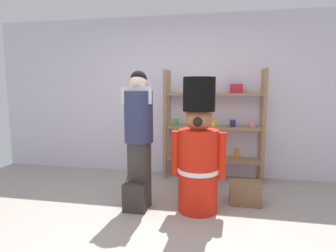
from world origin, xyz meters
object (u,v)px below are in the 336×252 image
(teddy_bear_guard, at_px, (198,152))
(person_shopper, at_px, (139,137))
(display_crate, at_px, (245,193))
(merchandise_shelf, at_px, (213,124))
(shopping_bag, at_px, (134,198))

(teddy_bear_guard, xyz_separation_m, person_shopper, (-0.72, 0.02, 0.15))
(display_crate, bearing_deg, person_shopper, -166.60)
(merchandise_shelf, distance_m, person_shopper, 1.49)
(shopping_bag, bearing_deg, display_crate, 21.78)
(merchandise_shelf, relative_size, teddy_bear_guard, 1.10)
(person_shopper, bearing_deg, display_crate, 13.40)
(merchandise_shelf, distance_m, teddy_bear_guard, 1.27)
(shopping_bag, xyz_separation_m, display_crate, (1.29, 0.51, -0.04))
(person_shopper, bearing_deg, merchandise_shelf, 55.55)
(person_shopper, distance_m, display_crate, 1.50)
(teddy_bear_guard, bearing_deg, merchandise_shelf, 84.19)
(merchandise_shelf, xyz_separation_m, shopping_bag, (-0.85, -1.44, -0.70))
(teddy_bear_guard, relative_size, shopping_bag, 3.33)
(display_crate, bearing_deg, shopping_bag, -158.22)
(teddy_bear_guard, xyz_separation_m, shopping_bag, (-0.72, -0.19, -0.53))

